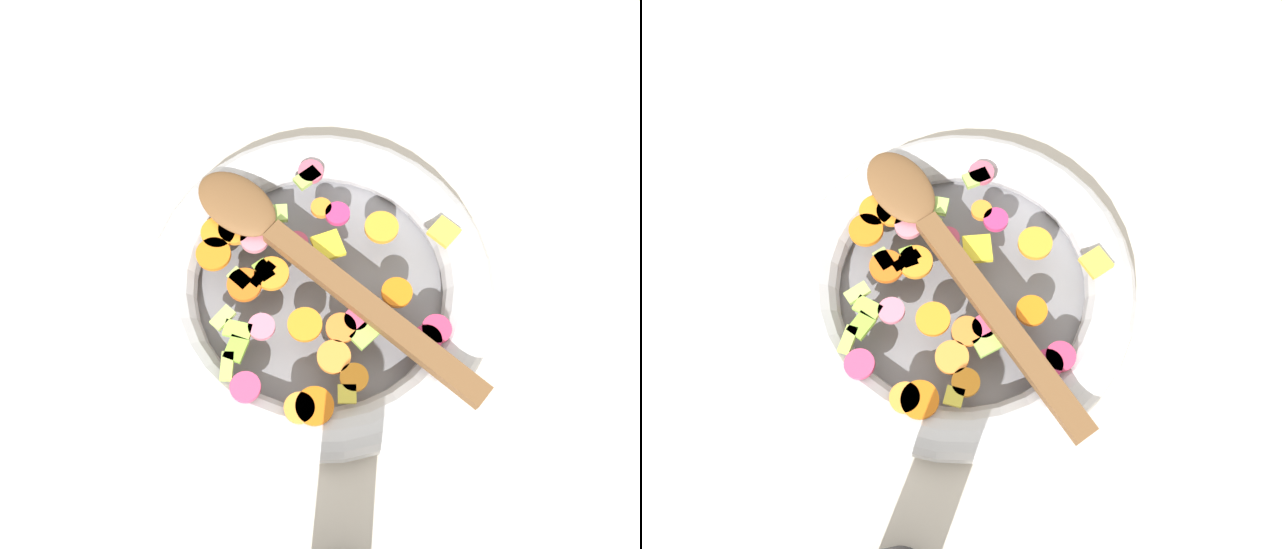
# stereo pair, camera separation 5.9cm
# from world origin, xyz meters

# --- Properties ---
(ground_plane) EXTENTS (4.00, 4.00, 0.00)m
(ground_plane) POSITION_xyz_m (0.00, 0.00, 0.00)
(ground_plane) COLOR beige
(skillet) EXTENTS (0.34, 0.34, 0.05)m
(skillet) POSITION_xyz_m (0.00, 0.00, 0.02)
(skillet) COLOR slate
(skillet) RESTS_ON ground_plane
(chopped_vegetables) EXTENTS (0.27, 0.26, 0.01)m
(chopped_vegetables) POSITION_xyz_m (-0.02, 0.01, 0.05)
(chopped_vegetables) COLOR orange
(chopped_vegetables) RESTS_ON skillet
(wooden_spoon) EXTENTS (0.18, 0.32, 0.01)m
(wooden_spoon) POSITION_xyz_m (0.01, 0.02, 0.06)
(wooden_spoon) COLOR brown
(wooden_spoon) RESTS_ON chopped_vegetables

